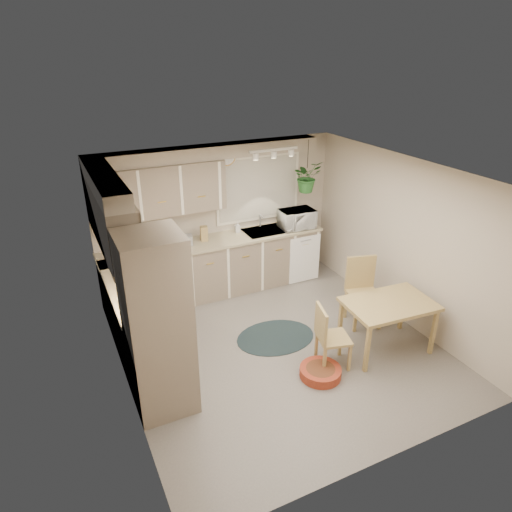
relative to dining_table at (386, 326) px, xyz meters
name	(u,v)px	position (x,y,z in m)	size (l,w,h in m)	color
floor	(278,347)	(-1.28, 0.64, -0.36)	(4.20, 4.20, 0.00)	slate
ceiling	(283,175)	(-1.28, 0.64, 2.04)	(4.20, 4.20, 0.00)	white
wall_back	(219,217)	(-1.28, 2.74, 0.84)	(4.00, 0.04, 2.40)	#B7AA97
wall_front	(394,364)	(-1.28, -1.46, 0.84)	(4.00, 0.04, 2.40)	#B7AA97
wall_left	(118,304)	(-3.28, 0.64, 0.84)	(0.04, 4.20, 2.40)	#B7AA97
wall_right	(403,241)	(0.72, 0.64, 0.84)	(0.04, 4.20, 2.40)	#B7AA97
base_cab_left	(136,317)	(-2.98, 1.51, 0.09)	(0.60, 1.85, 0.90)	gray
base_cab_back	(216,268)	(-1.48, 2.44, 0.09)	(3.60, 0.60, 0.90)	gray
counter_left	(133,286)	(-2.97, 1.51, 0.56)	(0.64, 1.89, 0.04)	#BFB38B
counter_back	(215,241)	(-1.48, 2.43, 0.56)	(3.64, 0.64, 0.04)	#BFB38B
oven_stack	(158,326)	(-2.96, 0.26, 0.69)	(0.65, 0.65, 2.10)	gray
wall_oven_face	(187,319)	(-2.64, 0.26, 0.69)	(0.02, 0.56, 0.58)	white
upper_cab_left	(111,219)	(-3.11, 1.64, 1.47)	(0.35, 2.00, 0.75)	gray
upper_cab_back	(158,190)	(-2.28, 2.56, 1.47)	(2.00, 0.35, 0.75)	gray
soffit_left	(103,181)	(-3.13, 1.64, 1.94)	(0.30, 2.00, 0.20)	#B7AA97
soffit_back	(208,152)	(-1.48, 2.59, 1.94)	(3.60, 0.30, 0.20)	#B7AA97
cooktop	(143,305)	(-2.96, 0.94, 0.59)	(0.52, 0.58, 0.02)	white
range_hood	(138,271)	(-2.98, 0.94, 1.04)	(0.40, 0.60, 0.14)	white
window_blinds	(258,188)	(-0.58, 2.71, 1.24)	(1.40, 0.02, 1.00)	beige
window_frame	(258,188)	(-0.58, 2.72, 1.24)	(1.50, 0.02, 1.10)	white
sink	(265,233)	(-0.58, 2.44, 0.54)	(0.70, 0.48, 0.10)	#B3B6BB
dishwasher_front	(305,259)	(0.02, 2.13, 0.07)	(0.58, 0.01, 0.83)	white
track_light_bar	(274,150)	(-0.58, 2.19, 1.97)	(0.80, 0.04, 0.04)	white
wall_clock	(227,156)	(-1.13, 2.71, 1.82)	(0.30, 0.30, 0.03)	gold
dining_table	(386,326)	(0.00, 0.00, 0.00)	(1.14, 0.76, 0.72)	tan
chair_left	(334,336)	(-0.83, 0.02, 0.07)	(0.40, 0.40, 0.86)	tan
chair_back	(364,293)	(0.12, 0.63, 0.14)	(0.47, 0.47, 0.99)	tan
braided_rug	(275,337)	(-1.21, 0.85, -0.35)	(1.12, 0.84, 0.01)	black
pet_bed	(320,372)	(-1.09, -0.12, -0.30)	(0.52, 0.52, 0.12)	#A03820
microwave	(297,217)	(-0.04, 2.34, 0.77)	(0.57, 0.32, 0.39)	white
soap_bottle	(237,230)	(-1.02, 2.59, 0.62)	(0.08, 0.18, 0.08)	white
hanging_plant	(307,180)	(0.12, 2.34, 1.39)	(0.46, 0.51, 0.40)	#286428
coffee_maker	(154,240)	(-2.44, 2.44, 0.76)	(0.20, 0.24, 0.35)	black
toaster	(184,240)	(-1.98, 2.46, 0.66)	(0.26, 0.15, 0.16)	#B3B6BB
knife_block	(204,234)	(-1.64, 2.49, 0.70)	(0.11, 0.11, 0.24)	tan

